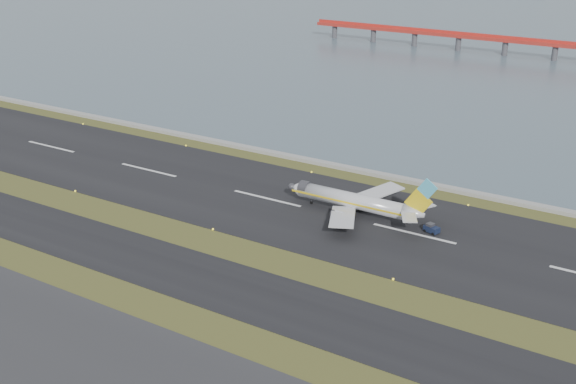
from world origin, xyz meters
The scene contains 7 objects.
ground centered at (0.00, 0.00, 0.00)m, with size 1000.00×1000.00×0.00m, color #344217.
taxiway_strip centered at (0.00, -12.00, 0.05)m, with size 1000.00×18.00×0.10m, color black.
runway_strip centered at (0.00, 30.00, 0.05)m, with size 1000.00×45.00×0.10m, color black.
seawall centered at (0.00, 60.00, 0.50)m, with size 1000.00×2.50×1.00m, color #969691.
red_pier centered at (20.00, 250.00, 7.28)m, with size 260.00×5.00×10.20m.
airliner centered at (23.95, 32.80, 3.46)m, with size 38.52×32.89×12.80m.
pushback_tug centered at (43.08, 32.65, 1.08)m, with size 3.91×2.92×2.23m.
Camera 1 is at (94.31, -111.12, 69.34)m, focal length 45.00 mm.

